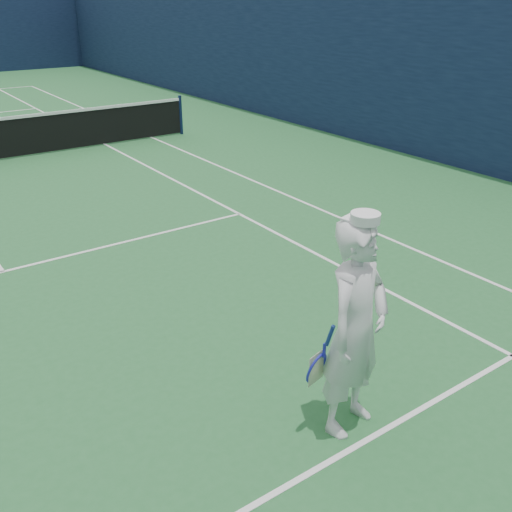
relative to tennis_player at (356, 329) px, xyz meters
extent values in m
cube|color=white|center=(3.61, 11.60, -1.02)|extent=(0.06, 23.83, 0.01)
cube|color=white|center=(2.24, 11.60, -1.02)|extent=(0.06, 23.77, 0.01)
cube|color=white|center=(-1.87, 5.20, -1.02)|extent=(8.23, 0.06, 0.01)
cube|color=#0F1B39|center=(8.13, 11.60, 0.98)|extent=(0.12, 36.12, 4.00)
cylinder|color=#141E4C|center=(4.52, 11.60, -0.49)|extent=(0.09, 0.09, 1.07)
imported|color=white|center=(0.00, 0.00, -0.01)|extent=(0.84, 0.65, 2.04)
cylinder|color=white|center=(0.00, 0.00, 1.03)|extent=(0.24, 0.24, 0.08)
cube|color=white|center=(-0.03, 0.13, 1.00)|extent=(0.20, 0.14, 0.02)
cylinder|color=navy|center=(-0.29, 0.01, 0.04)|extent=(0.05, 0.10, 0.22)
cube|color=#1F20A8|center=(-0.29, 0.07, -0.14)|extent=(0.03, 0.02, 0.14)
torus|color=#1F20A8|center=(-0.32, 0.13, -0.35)|extent=(0.31, 0.17, 0.29)
cube|color=beige|center=(-0.32, 0.13, -0.35)|extent=(0.21, 0.06, 0.30)
sphere|color=yellow|center=(0.23, 0.16, 0.10)|extent=(0.07, 0.07, 0.07)
sphere|color=yellow|center=(0.27, 0.19, 0.13)|extent=(0.07, 0.07, 0.07)
camera|label=1|loc=(-3.13, -2.94, 2.64)|focal=40.00mm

